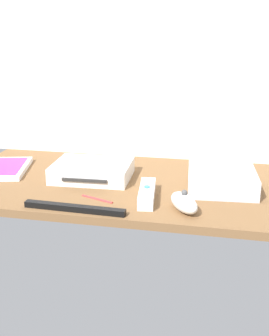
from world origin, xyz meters
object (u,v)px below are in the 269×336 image
sensor_bar (74,208)px  stylus_pen (97,198)px  remote_wand (147,193)px  mini_computer (222,179)px  game_case (3,168)px  game_console (92,171)px  remote_nunchuk (184,203)px

sensor_bar → stylus_pen: 8.30cm
remote_wand → sensor_bar: 18.15cm
mini_computer → sensor_bar: bearing=-147.2°
game_case → stylus_pen: (33.19, -15.55, -0.41)cm
game_console → stylus_pen: size_ratio=2.40×
mini_computer → game_console: bearing=177.6°
mini_computer → sensor_bar: size_ratio=0.76×
game_console → remote_wand: bearing=-37.0°
game_console → stylus_pen: 15.93cm
game_console → mini_computer: (35.10, -1.49, 0.44)cm
game_case → remote_wand: remote_wand is taller
game_case → remote_wand: size_ratio=1.43×
mini_computer → sensor_bar: mini_computer is taller
mini_computer → remote_wand: size_ratio=1.20×
mini_computer → game_case: bearing=177.9°
remote_nunchuk → game_console: bearing=114.9°
remote_wand → remote_nunchuk: remote_nunchuk is taller
remote_nunchuk → mini_computer: bearing=30.3°
game_console → stylus_pen: game_console is taller
sensor_bar → stylus_pen: size_ratio=2.67×
game_console → sensor_bar: size_ratio=0.90×
game_console → game_case: (-27.49, 0.78, -1.44)cm
game_case → mini_computer: bearing=-15.8°
mini_computer → remote_nunchuk: mini_computer is taller
sensor_bar → remote_wand: bearing=36.9°
mini_computer → game_case: mini_computer is taller
remote_wand → remote_nunchuk: (9.41, -5.17, 0.53)cm
remote_nunchuk → sensor_bar: size_ratio=0.45×
remote_wand → remote_nunchuk: 10.75cm
game_console → sensor_bar: (2.59, -22.45, -1.50)cm
remote_nunchuk → stylus_pen: 21.43cm
game_case → stylus_pen: game_case is taller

